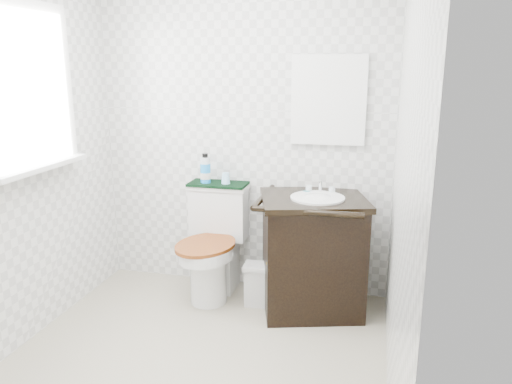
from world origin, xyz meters
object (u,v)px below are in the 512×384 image
at_px(vanity, 312,251).
at_px(trash_bin, 259,284).
at_px(toilet, 214,249).
at_px(mouthwash_bottle, 205,169).
at_px(cup, 226,178).

relative_size(vanity, trash_bin, 3.01).
bearing_deg(trash_bin, vanity, 5.00).
height_order(toilet, mouthwash_bottle, mouthwash_bottle).
bearing_deg(toilet, mouthwash_bottle, 130.48).
relative_size(trash_bin, cup, 3.72).
height_order(vanity, mouthwash_bottle, mouthwash_bottle).
height_order(trash_bin, mouthwash_bottle, mouthwash_bottle).
bearing_deg(mouthwash_bottle, cup, 1.25).
xyz_separation_m(mouthwash_bottle, cup, (0.16, 0.00, -0.06)).
xyz_separation_m(vanity, mouthwash_bottle, (-0.83, 0.17, 0.50)).
height_order(toilet, vanity, vanity).
distance_m(toilet, vanity, 0.75).
distance_m(vanity, trash_bin, 0.47).
xyz_separation_m(toilet, cup, (0.06, 0.11, 0.52)).
distance_m(vanity, mouthwash_bottle, 0.99).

